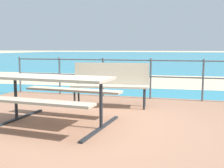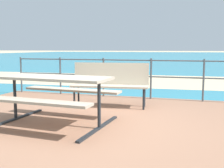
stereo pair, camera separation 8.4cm
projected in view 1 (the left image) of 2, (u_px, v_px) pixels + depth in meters
name	position (u px, v px, depth m)	size (l,w,h in m)	color
ground_plane	(92.00, 126.00, 4.49)	(240.00, 240.00, 0.00)	beige
patio_paving	(92.00, 125.00, 4.49)	(6.40, 5.20, 0.06)	#996B51
sea_water	(181.00, 56.00, 42.65)	(90.00, 90.00, 0.01)	teal
beach_strip	(150.00, 81.00, 10.78)	(54.00, 4.31, 0.01)	beige
picnic_table	(56.00, 88.00, 4.34)	(1.86, 1.52, 0.76)	tan
park_bench	(111.00, 81.00, 5.73)	(1.60, 0.59, 0.89)	#BCAD93
railing_fence	(126.00, 73.00, 6.73)	(5.94, 0.04, 0.96)	#4C5156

